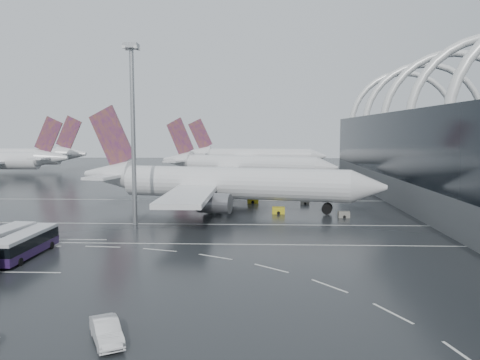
{
  "coord_description": "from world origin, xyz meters",
  "views": [
    {
      "loc": [
        12.13,
        -66.37,
        15.88
      ],
      "look_at": [
        8.89,
        18.05,
        7.0
      ],
      "focal_mm": 35.0,
      "sensor_mm": 36.0,
      "label": 1
    }
  ],
  "objects_px": {
    "van_curve_c": "(107,331)",
    "gse_cart_belly_b": "(305,202)",
    "gse_cart_belly_d": "(344,215)",
    "floodlight_mast": "(133,112)",
    "gse_cart_belly_a": "(278,210)",
    "jet_remote_far": "(28,157)",
    "airliner_gate_b": "(242,166)",
    "jet_remote_mid": "(3,161)",
    "airliner_main": "(219,184)",
    "bus_row_near_d": "(26,243)",
    "airliner_gate_c": "(252,156)",
    "gse_cart_belly_e": "(253,200)"
  },
  "relations": [
    {
      "from": "van_curve_c",
      "to": "gse_cart_belly_b",
      "type": "xyz_separation_m",
      "value": [
        21.62,
        67.73,
        -0.36
      ]
    },
    {
      "from": "van_curve_c",
      "to": "gse_cart_belly_d",
      "type": "bearing_deg",
      "value": 34.83
    },
    {
      "from": "floodlight_mast",
      "to": "gse_cart_belly_a",
      "type": "relative_size",
      "value": 12.59
    },
    {
      "from": "jet_remote_far",
      "to": "gse_cart_belly_b",
      "type": "relative_size",
      "value": 26.85
    },
    {
      "from": "jet_remote_far",
      "to": "gse_cart_belly_d",
      "type": "xyz_separation_m",
      "value": [
        108.21,
        -98.3,
        -5.11
      ]
    },
    {
      "from": "jet_remote_far",
      "to": "gse_cart_belly_b",
      "type": "bearing_deg",
      "value": 143.29
    },
    {
      "from": "airliner_gate_b",
      "to": "jet_remote_mid",
      "type": "distance_m",
      "value": 86.33
    },
    {
      "from": "airliner_main",
      "to": "van_curve_c",
      "type": "bearing_deg",
      "value": -80.87
    },
    {
      "from": "jet_remote_far",
      "to": "bus_row_near_d",
      "type": "height_order",
      "value": "jet_remote_far"
    },
    {
      "from": "airliner_main",
      "to": "bus_row_near_d",
      "type": "distance_m",
      "value": 42.33
    },
    {
      "from": "jet_remote_mid",
      "to": "floodlight_mast",
      "type": "bearing_deg",
      "value": 129.33
    },
    {
      "from": "airliner_gate_c",
      "to": "floodlight_mast",
      "type": "height_order",
      "value": "floodlight_mast"
    },
    {
      "from": "van_curve_c",
      "to": "gse_cart_belly_e",
      "type": "xyz_separation_m",
      "value": [
        10.28,
        68.88,
        -0.21
      ]
    },
    {
      "from": "airliner_main",
      "to": "gse_cart_belly_a",
      "type": "xyz_separation_m",
      "value": [
        11.76,
        -4.01,
        -4.68
      ]
    },
    {
      "from": "airliner_gate_c",
      "to": "bus_row_near_d",
      "type": "bearing_deg",
      "value": -97.47
    },
    {
      "from": "airliner_gate_c",
      "to": "bus_row_near_d",
      "type": "xyz_separation_m",
      "value": [
        -26.99,
        -138.46,
        -3.57
      ]
    },
    {
      "from": "gse_cart_belly_a",
      "to": "gse_cart_belly_e",
      "type": "height_order",
      "value": "gse_cart_belly_e"
    },
    {
      "from": "jet_remote_mid",
      "to": "gse_cart_belly_b",
      "type": "xyz_separation_m",
      "value": [
        100.22,
        -60.22,
        -4.93
      ]
    },
    {
      "from": "van_curve_c",
      "to": "floodlight_mast",
      "type": "relative_size",
      "value": 0.18
    },
    {
      "from": "airliner_main",
      "to": "van_curve_c",
      "type": "relative_size",
      "value": 11.83
    },
    {
      "from": "bus_row_near_d",
      "to": "gse_cart_belly_e",
      "type": "height_order",
      "value": "bus_row_near_d"
    },
    {
      "from": "jet_remote_far",
      "to": "floodlight_mast",
      "type": "height_order",
      "value": "floodlight_mast"
    },
    {
      "from": "gse_cart_belly_e",
      "to": "jet_remote_mid",
      "type": "bearing_deg",
      "value": 146.39
    },
    {
      "from": "gse_cart_belly_b",
      "to": "gse_cart_belly_d",
      "type": "xyz_separation_m",
      "value": [
        5.6,
        -15.61,
        0.06
      ]
    },
    {
      "from": "jet_remote_far",
      "to": "bus_row_near_d",
      "type": "xyz_separation_m",
      "value": [
        63.01,
        -126.94,
        -3.97
      ]
    },
    {
      "from": "gse_cart_belly_b",
      "to": "gse_cart_belly_e",
      "type": "bearing_deg",
      "value": 174.24
    },
    {
      "from": "airliner_gate_b",
      "to": "gse_cart_belly_a",
      "type": "distance_m",
      "value": 57.61
    },
    {
      "from": "bus_row_near_d",
      "to": "gse_cart_belly_d",
      "type": "distance_m",
      "value": 53.51
    },
    {
      "from": "floodlight_mast",
      "to": "gse_cart_belly_a",
      "type": "bearing_deg",
      "value": 24.98
    },
    {
      "from": "bus_row_near_d",
      "to": "gse_cart_belly_b",
      "type": "relative_size",
      "value": 6.75
    },
    {
      "from": "van_curve_c",
      "to": "gse_cart_belly_a",
      "type": "xyz_separation_m",
      "value": [
        15.34,
        55.74,
        -0.22
      ]
    },
    {
      "from": "van_curve_c",
      "to": "floodlight_mast",
      "type": "bearing_deg",
      "value": 74.5
    },
    {
      "from": "gse_cart_belly_a",
      "to": "jet_remote_far",
      "type": "bearing_deg",
      "value": 135.49
    },
    {
      "from": "jet_remote_far",
      "to": "van_curve_c",
      "type": "xyz_separation_m",
      "value": [
        80.99,
        -150.43,
        -4.8
      ]
    },
    {
      "from": "van_curve_c",
      "to": "airliner_gate_b",
      "type": "bearing_deg",
      "value": 59.18
    },
    {
      "from": "jet_remote_far",
      "to": "gse_cart_belly_e",
      "type": "distance_m",
      "value": 122.5
    },
    {
      "from": "airliner_gate_b",
      "to": "gse_cart_belly_b",
      "type": "bearing_deg",
      "value": -51.13
    },
    {
      "from": "jet_remote_mid",
      "to": "gse_cart_belly_b",
      "type": "bearing_deg",
      "value": 148.8
    },
    {
      "from": "airliner_gate_b",
      "to": "gse_cart_belly_d",
      "type": "xyz_separation_m",
      "value": [
        20.9,
        -60.34,
        -4.5
      ]
    },
    {
      "from": "jet_remote_mid",
      "to": "gse_cart_belly_a",
      "type": "height_order",
      "value": "jet_remote_mid"
    },
    {
      "from": "van_curve_c",
      "to": "jet_remote_far",
      "type": "bearing_deg",
      "value": 90.7
    },
    {
      "from": "bus_row_near_d",
      "to": "van_curve_c",
      "type": "xyz_separation_m",
      "value": [
        17.98,
        -23.49,
        -0.84
      ]
    },
    {
      "from": "airliner_gate_b",
      "to": "airliner_gate_c",
      "type": "bearing_deg",
      "value": 106.87
    },
    {
      "from": "van_curve_c",
      "to": "gse_cart_belly_d",
      "type": "distance_m",
      "value": 58.81
    },
    {
      "from": "jet_remote_far",
      "to": "van_curve_c",
      "type": "bearing_deg",
      "value": 120.46
    },
    {
      "from": "airliner_main",
      "to": "gse_cart_belly_b",
      "type": "xyz_separation_m",
      "value": [
        18.04,
        7.99,
        -4.82
      ]
    },
    {
      "from": "gse_cart_belly_b",
      "to": "airliner_main",
      "type": "bearing_deg",
      "value": -156.12
    },
    {
      "from": "van_curve_c",
      "to": "gse_cart_belly_e",
      "type": "relative_size",
      "value": 2.17
    },
    {
      "from": "jet_remote_mid",
      "to": "gse_cart_belly_d",
      "type": "xyz_separation_m",
      "value": [
        105.82,
        -75.82,
        -4.87
      ]
    },
    {
      "from": "floodlight_mast",
      "to": "jet_remote_far",
      "type": "bearing_deg",
      "value": 123.94
    }
  ]
}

